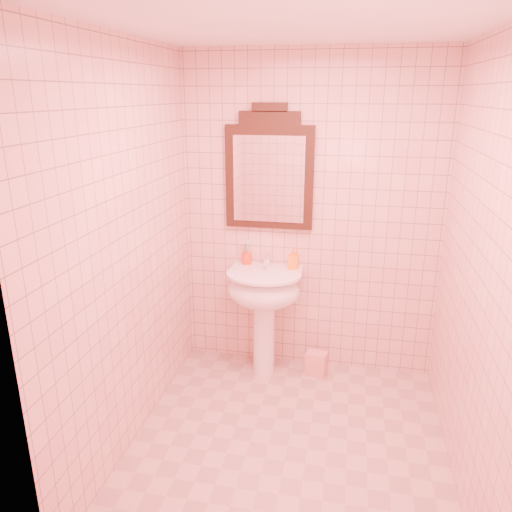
% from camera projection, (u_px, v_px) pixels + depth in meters
% --- Properties ---
extents(floor, '(2.20, 2.20, 0.00)m').
position_uv_depth(floor, '(288.00, 446.00, 3.23)').
color(floor, '#C5A18E').
rests_on(floor, ground).
extents(back_wall, '(2.00, 0.02, 2.50)m').
position_uv_depth(back_wall, '(310.00, 219.00, 3.86)').
color(back_wall, beige).
rests_on(back_wall, floor).
extents(pedestal_sink, '(0.58, 0.58, 0.86)m').
position_uv_depth(pedestal_sink, '(264.00, 297.00, 3.89)').
color(pedestal_sink, white).
rests_on(pedestal_sink, floor).
extents(faucet, '(0.04, 0.16, 0.11)m').
position_uv_depth(faucet, '(267.00, 260.00, 3.94)').
color(faucet, white).
rests_on(faucet, pedestal_sink).
extents(mirror, '(0.68, 0.06, 0.94)m').
position_uv_depth(mirror, '(269.00, 172.00, 3.79)').
color(mirror, black).
rests_on(mirror, back_wall).
extents(toothbrush_cup, '(0.08, 0.08, 0.18)m').
position_uv_depth(toothbrush_cup, '(247.00, 258.00, 4.01)').
color(toothbrush_cup, '#EE3914').
rests_on(toothbrush_cup, pedestal_sink).
extents(soap_dispenser, '(0.08, 0.08, 0.17)m').
position_uv_depth(soap_dispenser, '(293.00, 259.00, 3.90)').
color(soap_dispenser, orange).
rests_on(soap_dispenser, pedestal_sink).
extents(towel, '(0.18, 0.14, 0.20)m').
position_uv_depth(towel, '(316.00, 364.00, 4.03)').
color(towel, pink).
rests_on(towel, floor).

